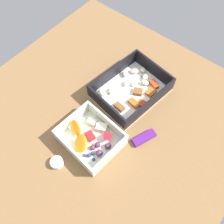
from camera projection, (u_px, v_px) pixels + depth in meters
The scene contains 5 objects.
table_surface at pixel (104, 119), 70.36cm from camera, with size 80.00×80.00×2.00cm, color brown.
pasta_container at pixel (131, 89), 72.42cm from camera, with size 23.46×19.40×5.68cm.
fruit_bowl at pixel (90, 138), 64.24cm from camera, with size 14.72×16.93×5.57cm.
candy_bar at pixel (144, 138), 65.60cm from camera, with size 7.00×2.40×1.20cm, color #51197A.
paper_cup_liner at pixel (57, 163), 61.86cm from camera, with size 3.43×3.43×1.69cm, color white.
Camera 1 is at (23.78, 22.30, 63.43)cm, focal length 37.20 mm.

